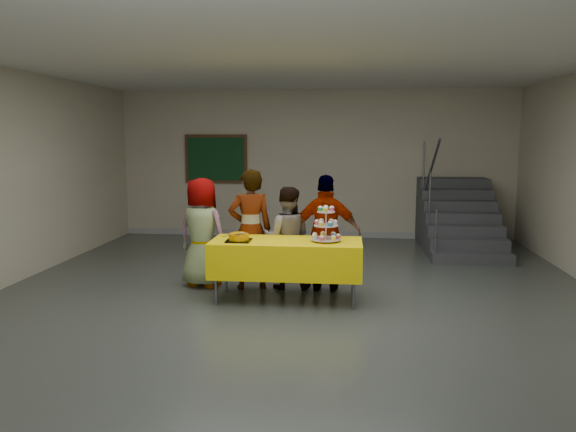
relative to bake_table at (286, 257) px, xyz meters
name	(u,v)px	position (x,y,z in m)	size (l,w,h in m)	color
room_shell	(291,130)	(0.09, -0.38, 1.57)	(10.00, 10.04, 3.02)	#4C514C
bake_table	(286,257)	(0.00, 0.00, 0.00)	(1.88, 0.78, 0.77)	#595960
cupcake_stand	(326,227)	(0.49, -0.02, 0.39)	(0.38, 0.38, 0.44)	silver
bear_cake	(239,237)	(-0.58, -0.11, 0.27)	(0.32, 0.36, 0.12)	black
schoolchild_a	(202,233)	(-1.22, 0.56, 0.20)	(0.73, 0.48, 1.50)	slate
schoolchild_b	(250,230)	(-0.54, 0.51, 0.26)	(0.59, 0.39, 1.63)	slate
schoolchild_c	(287,238)	(-0.06, 0.58, 0.14)	(0.68, 0.53, 1.39)	slate
schoolchild_d	(327,233)	(0.48, 0.50, 0.22)	(0.91, 0.38, 1.56)	slate
staircase	(457,222)	(2.79, 3.73, -0.07)	(1.30, 2.40, 2.04)	#424447
noticeboard	(216,159)	(-1.95, 4.57, 1.04)	(1.30, 0.05, 1.00)	#472B16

